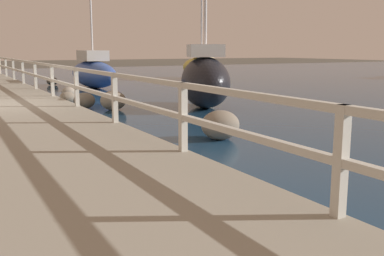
{
  "coord_description": "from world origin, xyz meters",
  "views": [
    {
      "loc": [
        -0.96,
        -13.0,
        1.77
      ],
      "look_at": [
        4.54,
        -3.0,
        -0.25
      ],
      "focal_mm": 42.0,
      "sensor_mm": 36.0,
      "label": 1
    }
  ],
  "objects": [
    {
      "name": "boulder_downstream",
      "position": [
        3.02,
        3.77,
        0.19
      ],
      "size": [
        0.5,
        0.45,
        0.38
      ],
      "color": "gray",
      "rests_on": "ground"
    },
    {
      "name": "railing",
      "position": [
        1.99,
        -0.0,
        0.99
      ],
      "size": [
        0.1,
        32.5,
        1.0
      ],
      "color": "beige",
      "rests_on": "dock_walkway"
    },
    {
      "name": "boulder_far_strip",
      "position": [
        3.67,
        9.7,
        0.2
      ],
      "size": [
        0.55,
        0.49,
        0.41
      ],
      "color": "#666056",
      "rests_on": "ground"
    },
    {
      "name": "boulder_upstream",
      "position": [
        2.65,
        0.26,
        0.24
      ],
      "size": [
        0.65,
        0.58,
        0.48
      ],
      "color": "#666056",
      "rests_on": "ground"
    },
    {
      "name": "sailboat_black",
      "position": [
        5.94,
        -1.27,
        0.84
      ],
      "size": [
        2.47,
        3.41,
        5.06
      ],
      "rotation": [
        0.0,
        0.0,
        -0.38
      ],
      "color": "black",
      "rests_on": "water_surface"
    },
    {
      "name": "sailboat_yellow",
      "position": [
        12.24,
        9.88,
        0.75
      ],
      "size": [
        1.79,
        5.35,
        5.31
      ],
      "rotation": [
        0.0,
        0.0,
        -0.12
      ],
      "color": "gold",
      "rests_on": "water_surface"
    },
    {
      "name": "sailboat_blue",
      "position": [
        5.06,
        7.42,
        0.71
      ],
      "size": [
        1.49,
        5.13,
        6.99
      ],
      "rotation": [
        0.0,
        0.0,
        -0.01
      ],
      "color": "#2D4C9E",
      "rests_on": "water_surface"
    },
    {
      "name": "boulder_near_dock",
      "position": [
        3.3,
        -0.49,
        0.28
      ],
      "size": [
        0.76,
        0.68,
        0.57
      ],
      "color": "slate",
      "rests_on": "ground"
    },
    {
      "name": "boulder_water_edge",
      "position": [
        3.72,
        -5.64,
        0.29
      ],
      "size": [
        0.78,
        0.7,
        0.58
      ],
      "color": "slate",
      "rests_on": "ground"
    },
    {
      "name": "boulder_mid_strip",
      "position": [
        2.53,
        1.85,
        0.19
      ],
      "size": [
        0.51,
        0.46,
        0.38
      ],
      "color": "slate",
      "rests_on": "ground"
    }
  ]
}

